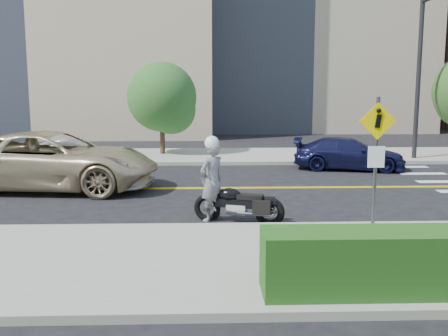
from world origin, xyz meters
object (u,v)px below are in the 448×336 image
object	(u,v)px
parked_car_silver	(75,155)
parked_car_blue	(349,154)
pedestrian_sign	(376,154)
motorcycle	(239,195)
motorcyclist	(212,179)
suv	(53,161)

from	to	relation	value
parked_car_silver	parked_car_blue	size ratio (longest dim) A/B	0.88
pedestrian_sign	motorcycle	size ratio (longest dim) A/B	1.34
motorcyclist	parked_car_silver	distance (m)	9.60
pedestrian_sign	suv	xyz separation A→B (m)	(-8.58, 6.32, -1.01)
motorcycle	suv	world-z (taller)	suv
pedestrian_sign	motorcycle	xyz separation A→B (m)	(-2.76, 1.93, -1.28)
motorcycle	parked_car_blue	distance (m)	9.51
suv	parked_car_blue	size ratio (longest dim) A/B	1.55
pedestrian_sign	parked_car_blue	distance (m)	10.37
suv	parked_car_blue	world-z (taller)	suv
pedestrian_sign	suv	bearing A→B (deg)	143.64
pedestrian_sign	parked_car_silver	world-z (taller)	pedestrian_sign
pedestrian_sign	parked_car_silver	bearing A→B (deg)	131.24
motorcycle	parked_car_blue	world-z (taller)	motorcycle
suv	parked_car_blue	xyz separation A→B (m)	(10.79, 3.73, -0.31)
suv	parked_car_blue	distance (m)	11.42
suv	pedestrian_sign	bearing A→B (deg)	-120.63
motorcyclist	suv	world-z (taller)	motorcyclist
motorcycle	parked_car_silver	xyz separation A→B (m)	(-6.04, 8.11, -0.04)
pedestrian_sign	motorcycle	world-z (taller)	pedestrian_sign
motorcyclist	pedestrian_sign	bearing A→B (deg)	104.65
pedestrian_sign	suv	size ratio (longest dim) A/B	0.44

